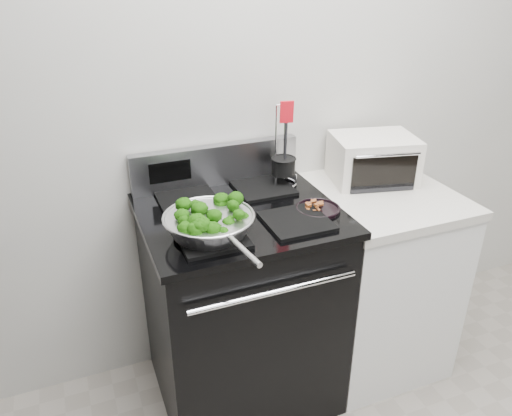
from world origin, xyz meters
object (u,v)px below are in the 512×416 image
toaster_oven (373,159)px  skillet (209,223)px  bacon_plate (318,206)px  gas_range (241,304)px  utensil_holder (283,171)px

toaster_oven → skillet: bearing=-149.8°
skillet → bacon_plate: bearing=-3.7°
gas_range → bacon_plate: bearing=-20.2°
gas_range → bacon_plate: (0.30, -0.11, 0.48)m
utensil_holder → skillet: bearing=-132.2°
gas_range → skillet: gas_range is taller
toaster_oven → gas_range: bearing=-156.8°
utensil_holder → toaster_oven: size_ratio=0.91×
skillet → toaster_oven: bearing=9.4°
utensil_holder → bacon_plate: bearing=-73.6°
bacon_plate → utensil_holder: 0.29m
skillet → toaster_oven: toaster_oven is taller
bacon_plate → utensil_holder: utensil_holder is taller
bacon_plate → toaster_oven: toaster_oven is taller
skillet → bacon_plate: size_ratio=2.95×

